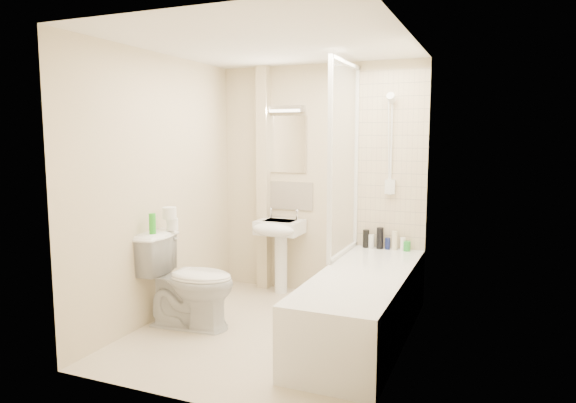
% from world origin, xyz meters
% --- Properties ---
extents(floor, '(2.50, 2.50, 0.00)m').
position_xyz_m(floor, '(0.00, 0.00, 0.00)').
color(floor, beige).
rests_on(floor, ground).
extents(wall_back, '(2.20, 0.02, 2.40)m').
position_xyz_m(wall_back, '(0.00, 1.25, 1.20)').
color(wall_back, beige).
rests_on(wall_back, ground).
extents(wall_left, '(0.02, 2.50, 2.40)m').
position_xyz_m(wall_left, '(-1.10, 0.00, 1.20)').
color(wall_left, beige).
rests_on(wall_left, ground).
extents(wall_right, '(0.02, 2.50, 2.40)m').
position_xyz_m(wall_right, '(1.10, 0.00, 1.20)').
color(wall_right, beige).
rests_on(wall_right, ground).
extents(ceiling, '(2.20, 2.50, 0.02)m').
position_xyz_m(ceiling, '(0.00, 0.00, 2.40)').
color(ceiling, white).
rests_on(ceiling, wall_back).
extents(tile_back, '(0.70, 0.01, 1.75)m').
position_xyz_m(tile_back, '(0.75, 1.24, 1.42)').
color(tile_back, beige).
rests_on(tile_back, wall_back).
extents(tile_right, '(0.01, 2.10, 1.75)m').
position_xyz_m(tile_right, '(1.09, 0.20, 1.42)').
color(tile_right, beige).
rests_on(tile_right, wall_right).
extents(pipe_boxing, '(0.12, 0.12, 2.40)m').
position_xyz_m(pipe_boxing, '(-0.62, 1.19, 1.20)').
color(pipe_boxing, beige).
rests_on(pipe_boxing, ground).
extents(splashback, '(0.60, 0.02, 0.30)m').
position_xyz_m(splashback, '(-0.37, 1.24, 1.03)').
color(splashback, beige).
rests_on(splashback, wall_back).
extents(mirror, '(0.46, 0.01, 0.60)m').
position_xyz_m(mirror, '(-0.37, 1.24, 1.58)').
color(mirror, white).
rests_on(mirror, wall_back).
extents(strip_light, '(0.42, 0.07, 0.07)m').
position_xyz_m(strip_light, '(-0.37, 1.22, 1.95)').
color(strip_light, silver).
rests_on(strip_light, wall_back).
extents(bathtub, '(0.70, 2.10, 0.55)m').
position_xyz_m(bathtub, '(0.75, 0.20, 0.29)').
color(bathtub, white).
rests_on(bathtub, ground).
extents(shower_screen, '(0.04, 0.92, 1.80)m').
position_xyz_m(shower_screen, '(0.40, 0.80, 1.45)').
color(shower_screen, white).
rests_on(shower_screen, bathtub).
extents(shower_fixture, '(0.10, 0.16, 0.99)m').
position_xyz_m(shower_fixture, '(0.75, 1.19, 1.55)').
color(shower_fixture, white).
rests_on(shower_fixture, wall_back).
extents(pedestal_sink, '(0.47, 0.45, 0.90)m').
position_xyz_m(pedestal_sink, '(-0.37, 1.01, 0.63)').
color(pedestal_sink, white).
rests_on(pedestal_sink, ground).
extents(bottle_black_a, '(0.06, 0.06, 0.18)m').
position_xyz_m(bottle_black_a, '(0.53, 1.16, 0.64)').
color(bottle_black_a, black).
rests_on(bottle_black_a, bathtub).
extents(bottle_white_a, '(0.06, 0.06, 0.14)m').
position_xyz_m(bottle_white_a, '(0.59, 1.16, 0.62)').
color(bottle_white_a, white).
rests_on(bottle_white_a, bathtub).
extents(bottle_black_b, '(0.07, 0.07, 0.21)m').
position_xyz_m(bottle_black_b, '(0.67, 1.16, 0.66)').
color(bottle_black_b, black).
rests_on(bottle_black_b, bathtub).
extents(bottle_blue, '(0.05, 0.05, 0.12)m').
position_xyz_m(bottle_blue, '(0.75, 1.16, 0.61)').
color(bottle_blue, '#121C52').
rests_on(bottle_blue, bathtub).
extents(bottle_cream, '(0.05, 0.05, 0.19)m').
position_xyz_m(bottle_cream, '(0.82, 1.16, 0.64)').
color(bottle_cream, beige).
rests_on(bottle_cream, bathtub).
extents(bottle_white_b, '(0.05, 0.05, 0.13)m').
position_xyz_m(bottle_white_b, '(0.90, 1.16, 0.61)').
color(bottle_white_b, white).
rests_on(bottle_white_b, bathtub).
extents(bottle_green, '(0.07, 0.07, 0.10)m').
position_xyz_m(bottle_green, '(0.94, 1.16, 0.60)').
color(bottle_green, green).
rests_on(bottle_green, bathtub).
extents(toilet, '(0.60, 0.89, 0.83)m').
position_xyz_m(toilet, '(-0.72, -0.14, 0.42)').
color(toilet, white).
rests_on(toilet, ground).
extents(toilet_roll_lower, '(0.11, 0.11, 0.10)m').
position_xyz_m(toilet_roll_lower, '(-0.95, -0.04, 0.88)').
color(toilet_roll_lower, white).
rests_on(toilet_roll_lower, toilet).
extents(toilet_roll_upper, '(0.12, 0.12, 0.11)m').
position_xyz_m(toilet_roll_upper, '(-0.96, -0.07, 0.99)').
color(toilet_roll_upper, white).
rests_on(toilet_roll_upper, toilet_roll_lower).
extents(green_bottle, '(0.06, 0.06, 0.18)m').
position_xyz_m(green_bottle, '(-0.99, -0.26, 0.92)').
color(green_bottle, green).
rests_on(green_bottle, toilet).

